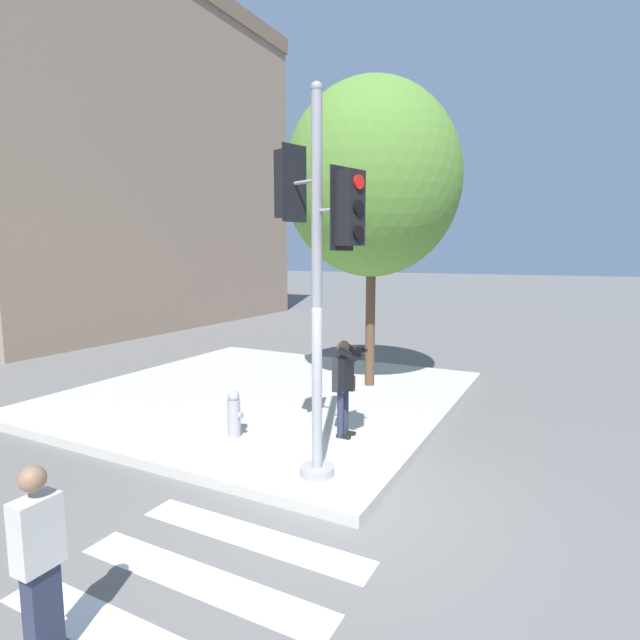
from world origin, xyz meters
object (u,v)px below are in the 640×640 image
(traffic_signal_pole, at_px, (317,254))
(street_tree, at_px, (372,180))
(person_photographer, at_px, (344,379))
(pedestrian_distant, at_px, (39,561))
(fire_hydrant, at_px, (234,414))

(traffic_signal_pole, distance_m, street_tree, 5.22)
(person_photographer, distance_m, pedestrian_distant, 5.21)
(traffic_signal_pole, relative_size, street_tree, 0.76)
(traffic_signal_pole, height_order, fire_hydrant, traffic_signal_pole)
(pedestrian_distant, height_order, fire_hydrant, pedestrian_distant)
(traffic_signal_pole, xyz_separation_m, fire_hydrant, (0.65, 1.92, -2.64))
(fire_hydrant, bearing_deg, pedestrian_distant, -161.66)
(person_photographer, height_order, pedestrian_distant, person_photographer)
(fire_hydrant, bearing_deg, street_tree, -10.35)
(pedestrian_distant, bearing_deg, person_photographer, -2.01)
(traffic_signal_pole, height_order, pedestrian_distant, traffic_signal_pole)
(street_tree, height_order, fire_hydrant, street_tree)
(traffic_signal_pole, xyz_separation_m, person_photographer, (1.54, 0.30, -2.06))
(traffic_signal_pole, xyz_separation_m, pedestrian_distant, (-3.66, 0.49, -2.34))
(pedestrian_distant, relative_size, street_tree, 0.24)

